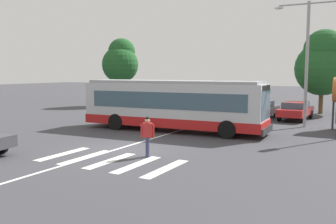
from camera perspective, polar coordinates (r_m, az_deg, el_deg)
ground_plane at (r=17.77m, az=-6.33°, el=-5.59°), size 160.00×160.00×0.00m
city_transit_bus at (r=22.81m, az=0.79°, el=1.09°), size 11.45×3.18×3.06m
pedestrian_crossing_street at (r=15.93m, az=-3.12°, el=-3.39°), size 0.53×0.41×1.72m
parked_car_charcoal at (r=33.16m, az=-0.10°, el=1.26°), size 2.21×4.64×1.35m
parked_car_champagne at (r=31.97m, az=4.55°, el=1.05°), size 2.24×4.65×1.35m
parked_car_teal at (r=30.76m, az=9.02°, el=0.80°), size 2.10×4.61×1.35m
parked_car_silver at (r=29.80m, az=13.76°, el=0.52°), size 2.06×4.59×1.35m
parked_car_red at (r=29.62m, az=18.74°, el=0.34°), size 1.99×4.56×1.35m
twin_arm_street_lamp at (r=25.94m, az=20.31°, el=8.86°), size 4.32×0.32×8.02m
background_tree_left at (r=40.14m, az=-7.18°, el=7.66°), size 3.80×3.80×7.06m
background_tree_right at (r=34.61m, az=22.37°, el=6.85°), size 4.54×4.54×7.12m
crosswalk_painted_stripes at (r=15.59m, az=-8.72°, el=-7.28°), size 5.61×3.02×0.01m
lane_center_line at (r=19.59m, az=-3.81°, el=-4.45°), size 0.16×24.00×0.01m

